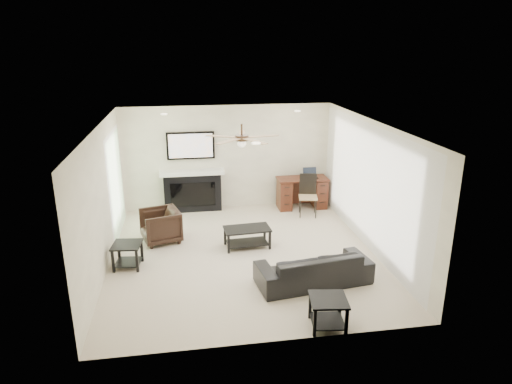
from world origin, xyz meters
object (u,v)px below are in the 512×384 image
armchair (160,226)px  desk (302,193)px  sofa (314,268)px  coffee_table (247,237)px  fireplace_unit (192,173)px

armchair → desk: bearing=98.8°
sofa → coffee_table: (-0.90, 1.60, -0.08)m
fireplace_unit → desk: 2.71m
fireplace_unit → armchair: bearing=-112.5°
sofa → desk: size_ratio=1.57×
armchair → coffee_table: armchair is taller
sofa → armchair: size_ratio=2.57×
sofa → desk: bearing=-109.6°
sofa → coffee_table: size_ratio=2.13×
sofa → armchair: armchair is taller
armchair → fireplace_unit: fireplace_unit is taller
coffee_table → desk: bearing=47.2°
coffee_table → fireplace_unit: fireplace_unit is taller
armchair → desk: (3.35, 1.50, 0.04)m
fireplace_unit → coffee_table: bearing=-66.3°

